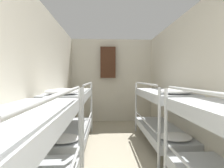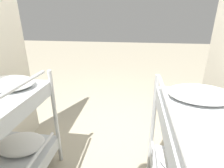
{
  "view_description": "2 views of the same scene",
  "coord_description": "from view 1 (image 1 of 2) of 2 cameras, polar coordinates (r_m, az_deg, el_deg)",
  "views": [
    {
      "loc": [
        -0.25,
        0.2,
        1.31
      ],
      "look_at": [
        -0.05,
        4.28,
        1.16
      ],
      "focal_mm": 28.0,
      "sensor_mm": 36.0,
      "label": 1
    },
    {
      "loc": [
        -0.33,
        2.17,
        1.69
      ],
      "look_at": [
        -0.13,
        0.74,
        1.12
      ],
      "focal_mm": 28.0,
      "sensor_mm": 36.0,
      "label": 2
    }
  ],
  "objects": [
    {
      "name": "wall_right",
      "position": [
        2.9,
        27.56,
        0.22
      ],
      "size": [
        0.06,
        5.54,
        2.45
      ],
      "color": "beige",
      "rests_on": "ground_plane"
    },
    {
      "name": "hanging_coat",
      "position": [
        5.12,
        -1.33,
        7.04
      ],
      "size": [
        0.44,
        0.12,
        0.9
      ],
      "color": "#472819"
    },
    {
      "name": "wall_back",
      "position": [
        5.25,
        -0.07,
        1.16
      ],
      "size": [
        2.5,
        0.06,
        2.45
      ],
      "color": "beige",
      "rests_on": "ground_plane"
    },
    {
      "name": "wall_left",
      "position": [
        2.69,
        -23.98,
        0.15
      ],
      "size": [
        0.06,
        5.54,
        2.45
      ],
      "color": "beige",
      "rests_on": "ground_plane"
    },
    {
      "name": "bunk_stack_right_far",
      "position": [
        3.49,
        15.95,
        -9.06
      ],
      "size": [
        0.67,
        1.83,
        1.21
      ],
      "color": "silver",
      "rests_on": "ground_plane"
    },
    {
      "name": "bunk_stack_left_far",
      "position": [
        3.37,
        -13.36,
        -9.44
      ],
      "size": [
        0.67,
        1.83,
        1.21
      ],
      "color": "silver",
      "rests_on": "ground_plane"
    }
  ]
}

